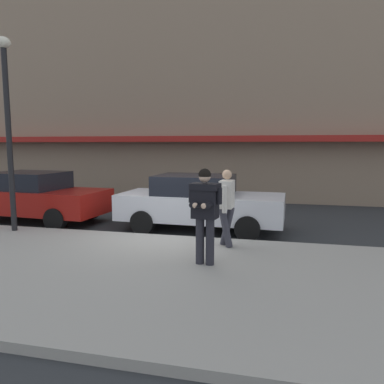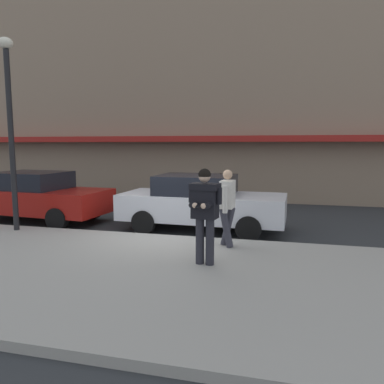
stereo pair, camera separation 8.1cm
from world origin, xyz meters
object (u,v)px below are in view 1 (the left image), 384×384
pedestrian_in_light_coat (227,203)px  street_lamp_post (8,114)px  man_texting_on_phone (205,206)px  parked_sedan_near (33,196)px  parked_sedan_mid (200,202)px

pedestrian_in_light_coat → street_lamp_post: (-5.63, 0.23, 2.03)m
man_texting_on_phone → parked_sedan_near: bearing=151.6°
pedestrian_in_light_coat → parked_sedan_mid: bearing=117.7°
parked_sedan_mid → man_texting_on_phone: size_ratio=2.52×
parked_sedan_mid → street_lamp_post: 5.45m
pedestrian_in_light_coat → street_lamp_post: street_lamp_post is taller
parked_sedan_near → pedestrian_in_light_coat: 6.55m
man_texting_on_phone → pedestrian_in_light_coat: 1.38m
street_lamp_post → pedestrian_in_light_coat: bearing=-2.3°
parked_sedan_mid → pedestrian_in_light_coat: bearing=-62.3°
parked_sedan_mid → pedestrian_in_light_coat: (1.03, -1.97, 0.32)m
parked_sedan_near → man_texting_on_phone: size_ratio=2.56×
parked_sedan_mid → street_lamp_post: street_lamp_post is taller
parked_sedan_near → pedestrian_in_light_coat: pedestrian_in_light_coat is taller
parked_sedan_near → street_lamp_post: 2.96m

